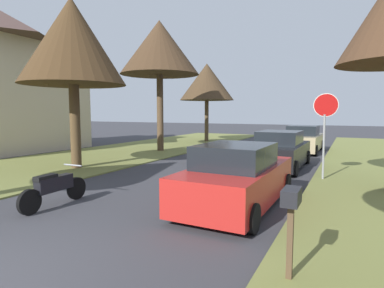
{
  "coord_description": "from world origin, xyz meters",
  "views": [
    {
      "loc": [
        4.74,
        -1.92,
        2.35
      ],
      "look_at": [
        0.14,
        7.2,
        1.32
      ],
      "focal_mm": 29.51,
      "sensor_mm": 36.0,
      "label": 1
    }
  ],
  "objects_px": {
    "street_tree_left_far": "(207,82)",
    "parked_sedan_red": "(237,177)",
    "street_tree_left_mid_b": "(159,48)",
    "parked_sedan_tan": "(303,140)",
    "stop_sign_far": "(325,117)",
    "curbside_mailbox": "(291,207)",
    "parked_motorcycle": "(54,188)",
    "street_tree_left_mid_a": "(72,42)",
    "parked_sedan_black": "(280,151)"
  },
  "relations": [
    {
      "from": "street_tree_left_far",
      "to": "parked_sedan_red",
      "type": "distance_m",
      "value": 17.88
    },
    {
      "from": "street_tree_left_mid_b",
      "to": "street_tree_left_far",
      "type": "height_order",
      "value": "street_tree_left_mid_b"
    },
    {
      "from": "parked_sedan_tan",
      "to": "street_tree_left_far",
      "type": "bearing_deg",
      "value": 156.26
    },
    {
      "from": "stop_sign_far",
      "to": "street_tree_left_far",
      "type": "bearing_deg",
      "value": 129.88
    },
    {
      "from": "stop_sign_far",
      "to": "parked_sedan_tan",
      "type": "distance_m",
      "value": 8.26
    },
    {
      "from": "parked_sedan_red",
      "to": "curbside_mailbox",
      "type": "xyz_separation_m",
      "value": [
        1.81,
        -3.11,
        0.33
      ]
    },
    {
      "from": "parked_motorcycle",
      "to": "curbside_mailbox",
      "type": "height_order",
      "value": "curbside_mailbox"
    },
    {
      "from": "street_tree_left_mid_a",
      "to": "street_tree_left_far",
      "type": "relative_size",
      "value": 1.12
    },
    {
      "from": "street_tree_left_far",
      "to": "parked_sedan_black",
      "type": "relative_size",
      "value": 1.38
    },
    {
      "from": "street_tree_left_far",
      "to": "curbside_mailbox",
      "type": "height_order",
      "value": "street_tree_left_far"
    },
    {
      "from": "street_tree_left_far",
      "to": "curbside_mailbox",
      "type": "xyz_separation_m",
      "value": [
        9.63,
        -18.68,
        -3.66
      ]
    },
    {
      "from": "street_tree_left_far",
      "to": "curbside_mailbox",
      "type": "bearing_deg",
      "value": -62.72
    },
    {
      "from": "curbside_mailbox",
      "to": "parked_sedan_tan",
      "type": "bearing_deg",
      "value": 96.79
    },
    {
      "from": "parked_sedan_red",
      "to": "curbside_mailbox",
      "type": "relative_size",
      "value": 3.48
    },
    {
      "from": "stop_sign_far",
      "to": "street_tree_left_mid_b",
      "type": "xyz_separation_m",
      "value": [
        -9.47,
        4.46,
        3.92
      ]
    },
    {
      "from": "street_tree_left_far",
      "to": "curbside_mailbox",
      "type": "relative_size",
      "value": 4.82
    },
    {
      "from": "street_tree_left_mid_a",
      "to": "parked_sedan_tan",
      "type": "xyz_separation_m",
      "value": [
        7.7,
        10.12,
        -4.44
      ]
    },
    {
      "from": "street_tree_left_far",
      "to": "parked_motorcycle",
      "type": "height_order",
      "value": "street_tree_left_far"
    },
    {
      "from": "parked_sedan_red",
      "to": "parked_motorcycle",
      "type": "bearing_deg",
      "value": -152.24
    },
    {
      "from": "stop_sign_far",
      "to": "parked_motorcycle",
      "type": "height_order",
      "value": "stop_sign_far"
    },
    {
      "from": "stop_sign_far",
      "to": "curbside_mailbox",
      "type": "relative_size",
      "value": 2.32
    },
    {
      "from": "parked_sedan_black",
      "to": "parked_sedan_tan",
      "type": "height_order",
      "value": "same"
    },
    {
      "from": "curbside_mailbox",
      "to": "stop_sign_far",
      "type": "bearing_deg",
      "value": 90.91
    },
    {
      "from": "street_tree_left_mid_b",
      "to": "curbside_mailbox",
      "type": "relative_size",
      "value": 6.03
    },
    {
      "from": "street_tree_left_mid_b",
      "to": "parked_sedan_red",
      "type": "relative_size",
      "value": 1.73
    },
    {
      "from": "parked_sedan_red",
      "to": "parked_sedan_tan",
      "type": "height_order",
      "value": "same"
    },
    {
      "from": "street_tree_left_mid_b",
      "to": "street_tree_left_mid_a",
      "type": "bearing_deg",
      "value": -89.37
    },
    {
      "from": "street_tree_left_mid_a",
      "to": "parked_sedan_tan",
      "type": "height_order",
      "value": "street_tree_left_mid_a"
    },
    {
      "from": "street_tree_left_mid_b",
      "to": "parked_sedan_black",
      "type": "height_order",
      "value": "street_tree_left_mid_b"
    },
    {
      "from": "street_tree_left_mid_b",
      "to": "parked_sedan_red",
      "type": "distance_m",
      "value": 12.81
    },
    {
      "from": "street_tree_left_mid_a",
      "to": "parked_sedan_black",
      "type": "distance_m",
      "value": 9.65
    },
    {
      "from": "street_tree_left_mid_a",
      "to": "parked_sedan_tan",
      "type": "relative_size",
      "value": 1.56
    },
    {
      "from": "street_tree_left_mid_b",
      "to": "parked_sedan_red",
      "type": "height_order",
      "value": "street_tree_left_mid_b"
    },
    {
      "from": "street_tree_left_mid_b",
      "to": "parked_sedan_tan",
      "type": "height_order",
      "value": "street_tree_left_mid_b"
    },
    {
      "from": "street_tree_left_mid_a",
      "to": "parked_motorcycle",
      "type": "distance_m",
      "value": 7.24
    },
    {
      "from": "street_tree_left_mid_b",
      "to": "parked_sedan_tan",
      "type": "distance_m",
      "value": 10.07
    },
    {
      "from": "street_tree_left_mid_a",
      "to": "parked_motorcycle",
      "type": "bearing_deg",
      "value": -48.56
    },
    {
      "from": "parked_motorcycle",
      "to": "parked_sedan_tan",
      "type": "bearing_deg",
      "value": 74.19
    },
    {
      "from": "street_tree_left_mid_a",
      "to": "parked_sedan_black",
      "type": "relative_size",
      "value": 1.56
    },
    {
      "from": "street_tree_left_mid_b",
      "to": "street_tree_left_far",
      "type": "bearing_deg",
      "value": 90.42
    },
    {
      "from": "street_tree_left_far",
      "to": "parked_motorcycle",
      "type": "relative_size",
      "value": 2.98
    },
    {
      "from": "street_tree_left_mid_a",
      "to": "parked_sedan_red",
      "type": "xyz_separation_m",
      "value": [
        7.7,
        -2.01,
        -4.44
      ]
    },
    {
      "from": "parked_sedan_black",
      "to": "street_tree_left_far",
      "type": "bearing_deg",
      "value": 128.82
    },
    {
      "from": "parked_sedan_red",
      "to": "parked_sedan_tan",
      "type": "distance_m",
      "value": 12.14
    },
    {
      "from": "parked_sedan_red",
      "to": "parked_motorcycle",
      "type": "height_order",
      "value": "parked_sedan_red"
    },
    {
      "from": "parked_sedan_tan",
      "to": "parked_sedan_red",
      "type": "bearing_deg",
      "value": -89.97
    },
    {
      "from": "parked_sedan_tan",
      "to": "curbside_mailbox",
      "type": "relative_size",
      "value": 3.48
    },
    {
      "from": "street_tree_left_mid_b",
      "to": "parked_motorcycle",
      "type": "distance_m",
      "value": 12.7
    },
    {
      "from": "parked_motorcycle",
      "to": "curbside_mailbox",
      "type": "bearing_deg",
      "value": -9.46
    },
    {
      "from": "street_tree_left_mid_a",
      "to": "parked_motorcycle",
      "type": "xyz_separation_m",
      "value": [
        3.66,
        -4.14,
        -4.68
      ]
    }
  ]
}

